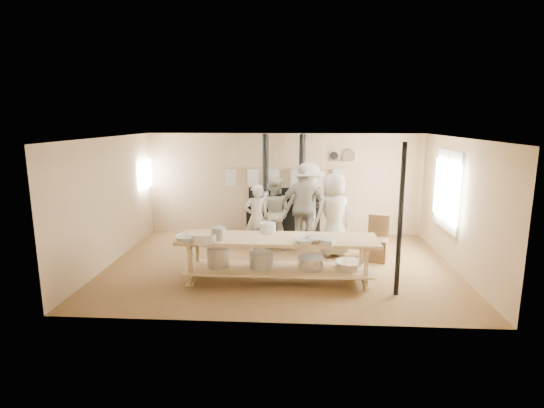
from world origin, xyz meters
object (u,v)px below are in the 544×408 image
object	(u,v)px
roasting_pan	(322,241)
stove	(283,217)
prep_table	(277,255)
cook_left	(274,212)
cook_far_left	(257,218)
cook_center	(334,215)
cook_right	(304,207)
chair	(376,247)
cook_by_window	(308,206)

from	to	relation	value
roasting_pan	stove	bearing A→B (deg)	103.04
prep_table	cook_left	world-z (taller)	cook_left
cook_far_left	roasting_pan	distance (m)	2.51
cook_far_left	prep_table	bearing A→B (deg)	89.08
cook_center	cook_right	world-z (taller)	cook_right
cook_left	cook_center	size ratio (longest dim) A/B	0.93
cook_center	roasting_pan	xyz separation A→B (m)	(-0.36, -1.98, -0.01)
cook_far_left	chair	distance (m)	2.68
cook_center	stove	bearing A→B (deg)	-76.04
stove	cook_right	size ratio (longest dim) A/B	1.34
cook_far_left	roasting_pan	size ratio (longest dim) A/B	3.53
cook_by_window	chair	distance (m)	1.81
cook_by_window	roasting_pan	world-z (taller)	cook_by_window
cook_by_window	cook_center	bearing A→B (deg)	-49.26
cook_left	chair	xyz separation A→B (m)	(2.23, -0.76, -0.56)
cook_left	roasting_pan	world-z (taller)	cook_left
prep_table	chair	world-z (taller)	chair
stove	cook_center	distance (m)	1.82
cook_left	chair	world-z (taller)	cook_left
cook_left	chair	bearing A→B (deg)	175.99
chair	stove	bearing A→B (deg)	159.53
prep_table	cook_right	xyz separation A→B (m)	(0.51, 2.10, 0.45)
stove	chair	xyz separation A→B (m)	(2.04, -1.64, -0.24)
cook_right	chair	xyz separation A→B (m)	(1.54, -0.72, -0.70)
cook_left	cook_center	bearing A→B (deg)	174.62
cook_center	prep_table	bearing A→B (deg)	29.47
cook_far_left	cook_left	xyz separation A→B (m)	(0.37, 0.35, 0.07)
cook_left	roasting_pan	distance (m)	2.65
stove	prep_table	bearing A→B (deg)	-90.04
stove	cook_far_left	xyz separation A→B (m)	(-0.56, -1.23, 0.25)
prep_table	roasting_pan	size ratio (longest dim) A/B	8.19
cook_left	cook_right	bearing A→B (deg)	-168.37
prep_table	cook_by_window	distance (m)	2.33
prep_table	roasting_pan	world-z (taller)	roasting_pan
cook_right	stove	bearing A→B (deg)	-66.72
cook_far_left	cook_left	size ratio (longest dim) A/B	0.92
cook_far_left	cook_left	world-z (taller)	cook_left
stove	roasting_pan	size ratio (longest dim) A/B	5.91
chair	roasting_pan	world-z (taller)	roasting_pan
cook_left	prep_table	bearing A→B (deg)	109.91
roasting_pan	prep_table	bearing A→B (deg)	157.00
cook_center	cook_by_window	bearing A→B (deg)	-71.38
stove	cook_center	world-z (taller)	stove
cook_center	cook_by_window	distance (m)	0.78
cook_center	cook_far_left	bearing A→B (deg)	-30.53
stove	prep_table	distance (m)	3.02
cook_center	cook_left	bearing A→B (deg)	-46.15
cook_right	chair	bearing A→B (deg)	149.25
stove	prep_table	xyz separation A→B (m)	(-0.00, -3.02, -0.00)
cook_left	cook_center	distance (m)	1.42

